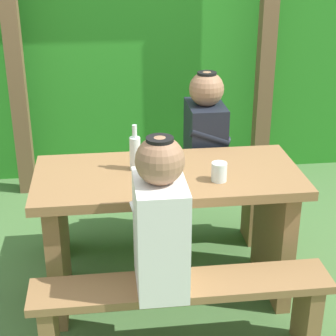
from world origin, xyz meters
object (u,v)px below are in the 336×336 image
(picnic_table, at_px, (168,214))
(bench_far, at_px, (158,202))
(cell_phone, at_px, (167,182))
(person_black_coat, at_px, (205,134))
(drinking_glass, at_px, (219,172))
(bottle_left, at_px, (135,152))
(person_white_shirt, at_px, (160,220))
(bench_near, at_px, (182,304))

(picnic_table, height_order, bench_far, picnic_table)
(bench_far, relative_size, cell_phone, 10.00)
(person_black_coat, relative_size, drinking_glass, 7.39)
(drinking_glass, xyz_separation_m, bottle_left, (-0.41, 0.20, 0.05))
(person_white_shirt, xyz_separation_m, drinking_glass, (0.34, 0.40, 0.04))
(person_black_coat, relative_size, bottle_left, 2.90)
(person_white_shirt, bearing_deg, person_black_coat, 69.39)
(bench_far, relative_size, person_black_coat, 1.95)
(picnic_table, xyz_separation_m, bottle_left, (-0.17, 0.06, 0.34))
(bench_near, bearing_deg, drinking_glass, 58.56)
(bench_near, relative_size, person_white_shirt, 1.95)
(bench_far, bearing_deg, bench_near, -90.00)
(bench_near, relative_size, drinking_glass, 14.38)
(bench_near, height_order, person_black_coat, person_black_coat)
(person_black_coat, height_order, drinking_glass, person_black_coat)
(picnic_table, relative_size, bench_far, 1.00)
(bench_near, bearing_deg, picnic_table, 90.00)
(picnic_table, bearing_deg, bench_near, -90.00)
(cell_phone, bearing_deg, person_black_coat, 83.16)
(bench_far, xyz_separation_m, cell_phone, (-0.02, -0.65, 0.45))
(drinking_glass, distance_m, bottle_left, 0.46)
(drinking_glass, distance_m, cell_phone, 0.27)
(picnic_table, height_order, cell_phone, cell_phone)
(bench_far, relative_size, bottle_left, 5.65)
(picnic_table, xyz_separation_m, cell_phone, (-0.02, -0.12, 0.25))
(person_white_shirt, xyz_separation_m, person_black_coat, (0.40, 1.05, 0.00))
(person_black_coat, distance_m, drinking_glass, 0.66)
(picnic_table, relative_size, bottle_left, 5.65)
(picnic_table, relative_size, drinking_glass, 14.38)
(bench_near, distance_m, person_white_shirt, 0.47)
(bottle_left, bearing_deg, person_black_coat, 45.02)
(bench_far, height_order, drinking_glass, drinking_glass)
(person_black_coat, relative_size, cell_phone, 5.14)
(bottle_left, distance_m, cell_phone, 0.25)
(bottle_left, relative_size, cell_phone, 1.77)
(drinking_glass, bearing_deg, person_white_shirt, -130.96)
(bench_near, relative_size, cell_phone, 10.00)
(bottle_left, bearing_deg, person_white_shirt, -83.55)
(bench_near, height_order, bottle_left, bottle_left)
(bench_far, xyz_separation_m, drinking_glass, (0.24, -0.66, 0.49))
(bottle_left, bearing_deg, bench_far, 70.40)
(person_black_coat, xyz_separation_m, drinking_glass, (-0.05, -0.66, 0.04))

